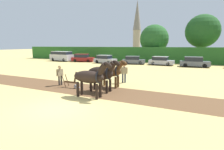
% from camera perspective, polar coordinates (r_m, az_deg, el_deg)
% --- Properties ---
extents(ground_plane, '(240.00, 240.00, 0.00)m').
position_cam_1_polar(ground_plane, '(10.03, -16.67, -10.28)').
color(ground_plane, tan).
extents(plowed_furrow_strip, '(27.36, 4.52, 0.01)m').
position_cam_1_polar(plowed_furrow_strip, '(15.30, -17.30, -3.41)').
color(plowed_furrow_strip, brown).
rests_on(plowed_furrow_strip, ground).
extents(hedgerow, '(61.76, 1.40, 2.99)m').
position_cam_1_polar(hedgerow, '(35.66, 12.90, 6.47)').
color(hedgerow, '#286023').
rests_on(hedgerow, ground).
extents(tree_far_left, '(5.94, 5.94, 7.63)m').
position_cam_1_polar(tree_far_left, '(38.57, 13.59, 11.36)').
color(tree_far_left, '#423323').
rests_on(tree_far_left, ground).
extents(tree_left, '(6.37, 6.37, 9.24)m').
position_cam_1_polar(tree_left, '(39.15, 27.42, 12.58)').
color(tree_left, brown).
rests_on(tree_left, ground).
extents(church_spire, '(3.06, 3.06, 19.89)m').
position_cam_1_polar(church_spire, '(69.08, 8.16, 15.47)').
color(church_spire, gray).
rests_on(church_spire, ground).
extents(draft_horse_lead_left, '(2.93, 0.94, 2.44)m').
position_cam_1_polar(draft_horse_lead_left, '(11.28, -7.10, -0.67)').
color(draft_horse_lead_left, black).
rests_on(draft_horse_lead_left, ground).
extents(draft_horse_lead_right, '(2.72, 1.10, 2.42)m').
position_cam_1_polar(draft_horse_lead_right, '(12.60, -3.39, 0.58)').
color(draft_horse_lead_right, black).
rests_on(draft_horse_lead_right, ground).
extents(draft_horse_trail_left, '(2.62, 0.98, 2.29)m').
position_cam_1_polar(draft_horse_trail_left, '(13.98, -0.34, 1.20)').
color(draft_horse_trail_left, '#513319').
rests_on(draft_horse_trail_left, ground).
extents(plow, '(1.57, 0.48, 1.13)m').
position_cam_1_polar(plow, '(14.24, -12.75, -2.87)').
color(plow, '#4C331E').
rests_on(plow, ground).
extents(farmer_at_plow, '(0.42, 0.63, 1.68)m').
position_cam_1_polar(farmer_at_plow, '(15.31, -16.65, 0.35)').
color(farmer_at_plow, '#38332D').
rests_on(farmer_at_plow, ground).
extents(farmer_beside_team, '(0.60, 0.43, 1.70)m').
position_cam_1_polar(farmer_beside_team, '(15.70, 3.93, 1.03)').
color(farmer_beside_team, '#28334C').
rests_on(farmer_beside_team, ground).
extents(parked_van, '(5.47, 2.75, 2.05)m').
position_cam_1_polar(parked_van, '(39.24, -16.16, 5.97)').
color(parked_van, '#BCBCC1').
rests_on(parked_van, ground).
extents(parked_car_left, '(4.74, 2.70, 1.60)m').
position_cam_1_polar(parked_car_left, '(36.49, -9.57, 5.49)').
color(parked_car_left, maroon).
rests_on(parked_car_left, ground).
extents(parked_car_center_left, '(4.48, 2.50, 1.52)m').
position_cam_1_polar(parked_car_center_left, '(33.15, -2.32, 5.15)').
color(parked_car_center_left, '#9E9EA8').
rests_on(parked_car_center_left, ground).
extents(parked_car_center, '(4.19, 2.30, 1.43)m').
position_cam_1_polar(parked_car_center, '(31.76, 6.99, 4.82)').
color(parked_car_center, '#565B66').
rests_on(parked_car_center, ground).
extents(parked_car_center_right, '(4.24, 2.25, 1.46)m').
position_cam_1_polar(parked_car_center_right, '(31.09, 15.73, 4.45)').
color(parked_car_center_right, '#A8A8B2').
rests_on(parked_car_center_right, ground).
extents(parked_car_right, '(4.32, 1.86, 1.59)m').
position_cam_1_polar(parked_car_right, '(30.23, 25.24, 3.85)').
color(parked_car_right, '#565B66').
rests_on(parked_car_right, ground).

